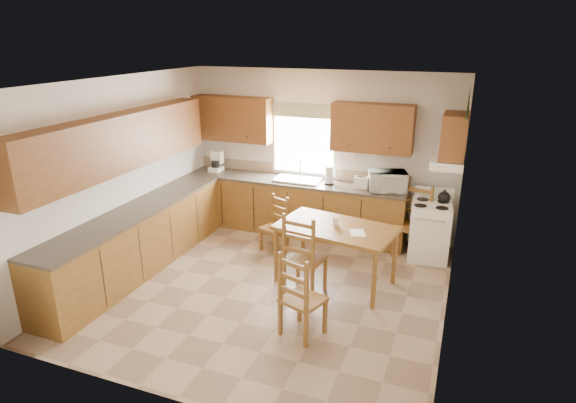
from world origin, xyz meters
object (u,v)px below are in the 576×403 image
(microwave, at_px, (387,181))
(chair_near_left, at_px, (303,294))
(stove, at_px, (429,232))
(dining_table, at_px, (335,254))
(chair_far_right, at_px, (412,223))
(chair_far_left, at_px, (274,225))
(chair_near_right, at_px, (305,253))

(microwave, distance_m, chair_near_left, 2.84)
(stove, xyz_separation_m, dining_table, (-1.12, -1.23, -0.01))
(chair_near_left, relative_size, chair_far_right, 0.94)
(microwave, height_order, dining_table, microwave)
(chair_near_left, bearing_deg, stove, -94.34)
(chair_near_left, xyz_separation_m, chair_far_right, (0.86, 2.52, 0.03))
(chair_far_left, bearing_deg, stove, 35.86)
(stove, height_order, chair_far_right, chair_far_right)
(chair_far_left, bearing_deg, chair_near_right, -28.83)
(dining_table, relative_size, chair_far_right, 1.41)
(microwave, distance_m, dining_table, 1.65)
(microwave, distance_m, chair_far_left, 1.87)
(chair_near_right, height_order, chair_far_right, chair_near_right)
(stove, relative_size, chair_far_right, 0.78)
(chair_near_left, bearing_deg, microwave, -78.98)
(chair_far_right, bearing_deg, microwave, 166.35)
(chair_near_right, distance_m, chair_far_left, 1.37)
(microwave, bearing_deg, chair_far_right, -45.23)
(dining_table, relative_size, chair_far_left, 1.78)
(stove, distance_m, dining_table, 1.66)
(stove, xyz_separation_m, chair_far_left, (-2.28, -0.58, 0.01))
(chair_near_right, height_order, chair_far_left, chair_near_right)
(dining_table, distance_m, chair_far_left, 1.33)
(stove, distance_m, chair_near_right, 2.16)
(chair_far_right, bearing_deg, chair_near_right, -111.61)
(stove, bearing_deg, chair_near_right, -136.15)
(stove, distance_m, chair_near_left, 2.78)
(dining_table, xyz_separation_m, chair_near_left, (-0.01, -1.30, 0.10))
(stove, bearing_deg, dining_table, -137.42)
(dining_table, bearing_deg, stove, 57.87)
(stove, relative_size, dining_table, 0.55)
(chair_near_right, bearing_deg, stove, -122.74)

